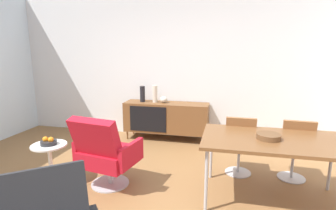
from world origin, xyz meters
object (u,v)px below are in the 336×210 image
(vase_sculptural_dark, at_px, (164,100))
(vase_ceramic_small, at_px, (155,94))
(sideboard, at_px, (166,117))
(vase_cobalt, at_px, (142,94))
(lounge_chair_red, at_px, (105,152))
(side_table_round, at_px, (50,159))
(wooden_bowl_on_table, at_px, (269,136))
(dining_chair_back_right, at_px, (295,147))
(dining_table, at_px, (275,143))
(fruit_bowl, at_px, (48,142))
(dining_chair_back_left, at_px, (240,143))

(vase_sculptural_dark, height_order, vase_ceramic_small, vase_ceramic_small)
(sideboard, relative_size, vase_cobalt, 5.25)
(vase_ceramic_small, relative_size, lounge_chair_red, 0.34)
(vase_sculptural_dark, distance_m, side_table_round, 2.29)
(vase_ceramic_small, bearing_deg, lounge_chair_red, -92.82)
(vase_cobalt, xyz_separation_m, wooden_bowl_on_table, (2.06, -1.82, -0.10))
(sideboard, height_order, dining_chair_back_right, dining_chair_back_right)
(vase_cobalt, relative_size, wooden_bowl_on_table, 1.17)
(dining_chair_back_right, distance_m, side_table_round, 3.18)
(dining_table, xyz_separation_m, lounge_chair_red, (-1.99, -0.15, -0.23))
(vase_ceramic_small, bearing_deg, wooden_bowl_on_table, -45.19)
(dining_chair_back_right, height_order, fruit_bowl, dining_chair_back_right)
(lounge_chair_red, xyz_separation_m, side_table_round, (-0.75, -0.06, -0.15))
(fruit_bowl, bearing_deg, vase_ceramic_small, 67.08)
(vase_sculptural_dark, xyz_separation_m, vase_ceramic_small, (-0.17, 0.00, 0.10))
(vase_sculptural_dark, bearing_deg, vase_cobalt, 180.00)
(vase_ceramic_small, distance_m, wooden_bowl_on_table, 2.57)
(dining_chair_back_left, relative_size, lounge_chair_red, 0.90)
(wooden_bowl_on_table, xyz_separation_m, dining_chair_back_left, (-0.27, 0.58, -0.30))
(sideboard, xyz_separation_m, side_table_round, (-1.06, -2.00, -0.12))
(sideboard, relative_size, dining_table, 1.00)
(lounge_chair_red, bearing_deg, sideboard, 80.84)
(sideboard, bearing_deg, dining_chair_back_left, -43.08)
(vase_sculptural_dark, bearing_deg, vase_ceramic_small, 180.00)
(sideboard, bearing_deg, vase_ceramic_small, 179.50)
(dining_table, relative_size, side_table_round, 3.08)
(vase_cobalt, distance_m, vase_sculptural_dark, 0.43)
(wooden_bowl_on_table, bearing_deg, vase_ceramic_small, 134.81)
(dining_chair_back_right, distance_m, lounge_chair_red, 2.44)
(wooden_bowl_on_table, bearing_deg, sideboard, 131.18)
(vase_sculptural_dark, height_order, dining_chair_back_right, dining_chair_back_right)
(sideboard, bearing_deg, side_table_round, -118.02)
(dining_table, relative_size, wooden_bowl_on_table, 6.15)
(dining_table, xyz_separation_m, dining_chair_back_right, (0.35, 0.56, -0.23))
(dining_table, bearing_deg, wooden_bowl_on_table, -163.42)
(vase_sculptural_dark, relative_size, vase_ceramic_small, 0.44)
(vase_cobalt, height_order, vase_sculptural_dark, vase_cobalt)
(lounge_chair_red, bearing_deg, dining_chair_back_left, 23.33)
(dining_table, bearing_deg, side_table_round, -175.72)
(dining_chair_back_right, height_order, lounge_chair_red, lounge_chair_red)
(vase_cobalt, bearing_deg, sideboard, -0.23)
(vase_ceramic_small, xyz_separation_m, side_table_round, (-0.85, -2.00, -0.56))
(vase_ceramic_small, bearing_deg, fruit_bowl, -112.92)
(dining_chair_back_right, distance_m, fruit_bowl, 3.18)
(vase_cobalt, xyz_separation_m, vase_ceramic_small, (0.25, 0.00, 0.01))
(sideboard, distance_m, lounge_chair_red, 1.97)
(wooden_bowl_on_table, distance_m, fruit_bowl, 2.67)
(vase_sculptural_dark, height_order, side_table_round, vase_sculptural_dark)
(vase_ceramic_small, xyz_separation_m, lounge_chair_red, (-0.10, -1.94, -0.41))
(dining_chair_back_left, bearing_deg, vase_sculptural_dark, 137.84)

